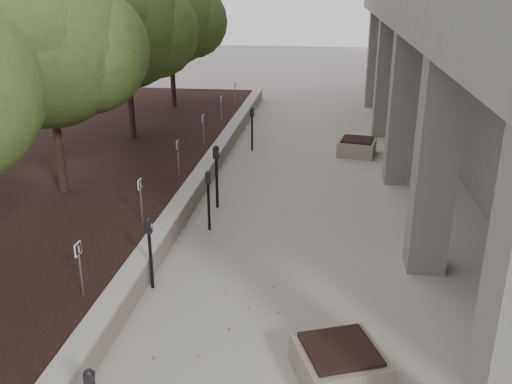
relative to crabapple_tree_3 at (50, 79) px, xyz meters
The scene contains 18 objects.
retaining_wall 4.25m from the crabapple_tree_3, 18.58° to the left, with size 0.39×26.00×0.50m, color gray, non-canonical shape.
planting_bed 3.16m from the crabapple_tree_3, 124.99° to the left, with size 7.00×26.00×0.40m, color black.
crabapple_tree_3 is the anchor object (origin of this frame).
crabapple_tree_4 5.00m from the crabapple_tree_3, 90.00° to the left, with size 4.60×4.00×5.44m, color #36521F, non-canonical shape.
crabapple_tree_5 10.00m from the crabapple_tree_3, 90.00° to the left, with size 4.60×4.00×5.44m, color #36521F, non-canonical shape.
parking_sign_3 5.59m from the crabapple_tree_3, 61.43° to the right, with size 0.04×0.22×0.96m, color black, non-canonical shape.
parking_sign_4 3.64m from the crabapple_tree_3, 31.48° to the right, with size 0.04×0.22×0.96m, color black, non-canonical shape.
parking_sign_5 3.64m from the crabapple_tree_3, 31.48° to the left, with size 0.04×0.22×0.96m, color black, non-canonical shape.
parking_sign_6 5.59m from the crabapple_tree_3, 61.43° to the left, with size 0.04×0.22×0.96m, color black, non-canonical shape.
parking_sign_7 8.20m from the crabapple_tree_3, 71.91° to the left, with size 0.04×0.22×0.96m, color black, non-canonical shape.
parking_sign_8 11.01m from the crabapple_tree_3, 76.87° to the left, with size 0.04×0.22×0.96m, color black, non-canonical shape.
parking_meter_2 5.32m from the crabapple_tree_3, 46.61° to the right, with size 0.14×0.10×1.37m, color black, non-canonical shape.
parking_meter_3 4.55m from the crabapple_tree_3, 12.88° to the right, with size 0.14×0.10×1.38m, color black, non-canonical shape.
parking_meter_4 4.37m from the crabapple_tree_3, ahead, with size 0.16×0.11×1.57m, color black, non-canonical shape.
parking_meter_5 7.06m from the crabapple_tree_3, 54.56° to the left, with size 0.14×0.10×1.43m, color black, non-canonical shape.
planter_front 9.01m from the crabapple_tree_3, 39.94° to the right, with size 1.11×1.11×0.52m, color gray, non-canonical shape.
planter_back 9.45m from the crabapple_tree_3, 36.80° to the left, with size 1.12×1.12×0.52m, color gray, non-canonical shape.
berry_scatter 6.38m from the crabapple_tree_3, 32.55° to the right, with size 3.30×14.10×0.02m, color maroon, non-canonical shape.
Camera 1 is at (1.42, -3.88, 5.16)m, focal length 38.98 mm.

